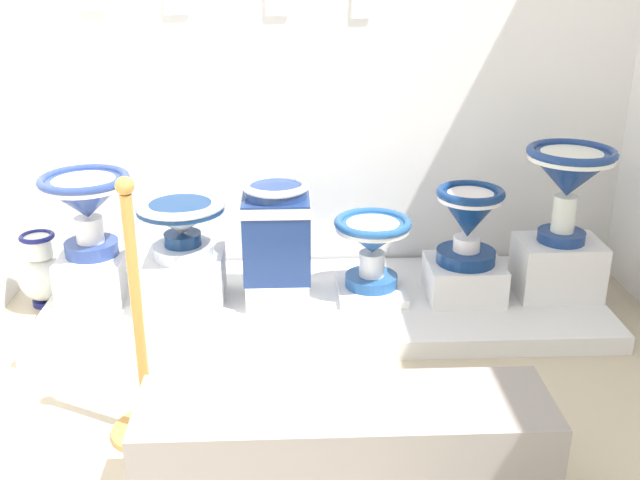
# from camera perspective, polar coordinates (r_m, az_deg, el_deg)

# --- Properties ---
(wall_back) EXTENTS (3.42, 0.06, 2.84)m
(wall_back) POSITION_cam_1_polar(r_m,az_deg,el_deg) (3.83, -0.00, 17.48)
(wall_back) COLOR white
(wall_back) RESTS_ON ground_plane
(display_platform) EXTENTS (2.70, 0.94, 0.09)m
(display_platform) POSITION_cam_1_polar(r_m,az_deg,el_deg) (3.70, 0.35, -4.98)
(display_platform) COLOR white
(display_platform) RESTS_ON ground_plane
(plinth_block_rightmost) EXTENTS (0.32, 0.35, 0.21)m
(plinth_block_rightmost) POSITION_cam_1_polar(r_m,az_deg,el_deg) (3.83, -16.84, -2.50)
(plinth_block_rightmost) COLOR white
(plinth_block_rightmost) RESTS_ON display_platform
(antique_toilet_rightmost) EXTENTS (0.42, 0.42, 0.40)m
(antique_toilet_rightmost) POSITION_cam_1_polar(r_m,az_deg,el_deg) (3.70, -17.48, 2.96)
(antique_toilet_rightmost) COLOR navy
(antique_toilet_rightmost) RESTS_ON plinth_block_rightmost
(plinth_block_leftmost) EXTENTS (0.36, 0.38, 0.24)m
(plinth_block_leftmost) POSITION_cam_1_polar(r_m,az_deg,el_deg) (3.63, -10.24, -3.00)
(plinth_block_leftmost) COLOR white
(plinth_block_leftmost) RESTS_ON display_platform
(antique_toilet_leftmost) EXTENTS (0.42, 0.42, 0.29)m
(antique_toilet_leftmost) POSITION_cam_1_polar(r_m,az_deg,el_deg) (3.51, -10.58, 1.59)
(antique_toilet_leftmost) COLOR silver
(antique_toilet_leftmost) RESTS_ON plinth_block_leftmost
(plinth_block_squat_floral) EXTENTS (0.30, 0.36, 0.12)m
(plinth_block_squat_floral) POSITION_cam_1_polar(r_m,az_deg,el_deg) (3.65, -3.24, -3.51)
(plinth_block_squat_floral) COLOR white
(plinth_block_squat_floral) RESTS_ON display_platform
(antique_toilet_squat_floral) EXTENTS (0.32, 0.33, 0.47)m
(antique_toilet_squat_floral) POSITION_cam_1_polar(r_m,az_deg,el_deg) (3.53, -3.34, 1.08)
(antique_toilet_squat_floral) COLOR navy
(antique_toilet_squat_floral) RESTS_ON plinth_block_squat_floral
(plinth_block_central_ornate) EXTENTS (0.33, 0.38, 0.04)m
(plinth_block_central_ornate) POSITION_cam_1_polar(r_m,az_deg,el_deg) (3.72, 3.92, -3.75)
(plinth_block_central_ornate) COLOR white
(plinth_block_central_ornate) RESTS_ON display_platform
(antique_toilet_central_ornate) EXTENTS (0.38, 0.38, 0.35)m
(antique_toilet_central_ornate) POSITION_cam_1_polar(r_m,az_deg,el_deg) (3.62, 4.03, 0.02)
(antique_toilet_central_ornate) COLOR #245698
(antique_toilet_central_ornate) RESTS_ON plinth_block_central_ornate
(plinth_block_slender_white) EXTENTS (0.36, 0.32, 0.18)m
(plinth_block_slender_white) POSITION_cam_1_polar(r_m,az_deg,el_deg) (3.71, 10.95, -2.96)
(plinth_block_slender_white) COLOR white
(plinth_block_slender_white) RESTS_ON display_platform
(antique_toilet_slender_white) EXTENTS (0.32, 0.32, 0.37)m
(antique_toilet_slender_white) POSITION_cam_1_polar(r_m,az_deg,el_deg) (3.59, 11.31, 1.68)
(antique_toilet_slender_white) COLOR navy
(antique_toilet_slender_white) RESTS_ON plinth_block_slender_white
(plinth_block_pale_glazed) EXTENTS (0.40, 0.29, 0.28)m
(plinth_block_pale_glazed) POSITION_cam_1_polar(r_m,az_deg,el_deg) (3.84, 17.69, -2.00)
(plinth_block_pale_glazed) COLOR white
(plinth_block_pale_glazed) RESTS_ON display_platform
(antique_toilet_pale_glazed) EXTENTS (0.41, 0.41, 0.46)m
(antique_toilet_pale_glazed) POSITION_cam_1_polar(r_m,az_deg,el_deg) (3.68, 18.52, 4.79)
(antique_toilet_pale_glazed) COLOR navy
(antique_toilet_pale_glazed) RESTS_ON plinth_block_pale_glazed
(info_placard_third) EXTENTS (0.11, 0.01, 0.13)m
(info_placard_third) POSITION_cam_1_polar(r_m,az_deg,el_deg) (3.79, -3.33, 17.73)
(info_placard_third) COLOR white
(info_placard_fourth) EXTENTS (0.09, 0.01, 0.13)m
(info_placard_fourth) POSITION_cam_1_polar(r_m,az_deg,el_deg) (3.81, 3.14, 17.56)
(info_placard_fourth) COLOR white
(decorative_vase_spare) EXTENTS (0.23, 0.23, 0.38)m
(decorative_vase_spare) POSITION_cam_1_polar(r_m,az_deg,el_deg) (3.98, -20.49, -2.41)
(decorative_vase_spare) COLOR navy
(decorative_vase_spare) RESTS_ON ground_plane
(stanchion_post_near_left) EXTENTS (0.27, 0.27, 1.00)m
(stanchion_post_near_left) POSITION_cam_1_polar(r_m,az_deg,el_deg) (2.80, -13.39, -9.57)
(stanchion_post_near_left) COLOR gold
(stanchion_post_near_left) RESTS_ON ground_plane
(museum_bench) EXTENTS (1.28, 0.36, 0.40)m
(museum_bench) POSITION_cam_1_polar(r_m,az_deg,el_deg) (2.45, 1.88, -16.14)
(museum_bench) COLOR gray
(museum_bench) RESTS_ON ground_plane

